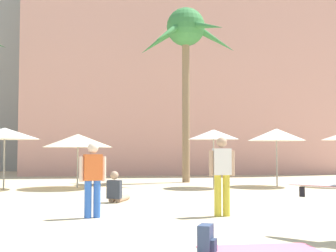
{
  "coord_description": "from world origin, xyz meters",
  "views": [
    {
      "loc": [
        -0.73,
        -5.33,
        1.48
      ],
      "look_at": [
        0.86,
        7.29,
        2.18
      ],
      "focal_mm": 48.32,
      "sensor_mm": 36.0,
      "label": 1
    }
  ],
  "objects": [
    {
      "name": "hotel_pink",
      "position": [
        4.58,
        27.05,
        7.36
      ],
      "size": [
        21.37,
        10.71,
        14.71
      ],
      "primitive_type": "cube",
      "color": "#DB9989",
      "rests_on": "ground"
    },
    {
      "name": "backpack",
      "position": [
        0.64,
        1.12,
        0.2
      ],
      "size": [
        0.32,
        0.35,
        0.42
      ],
      "rotation": [
        0.0,
        0.0,
        5.85
      ],
      "color": "#2F3D59",
      "rests_on": "ground"
    },
    {
      "name": "beach_towel",
      "position": [
        1.47,
        1.13,
        0.01
      ],
      "size": [
        1.77,
        1.07,
        0.01
      ],
      "primitive_type": "cube",
      "rotation": [
        0.0,
        0.0,
        0.01
      ],
      "color": "#EF6684",
      "rests_on": "ground"
    },
    {
      "name": "cafe_umbrella_0",
      "position": [
        -2.05,
        13.04,
        1.89
      ],
      "size": [
        2.78,
        2.78,
        2.16
      ],
      "color": "gray",
      "rests_on": "ground"
    },
    {
      "name": "palm_tree_left",
      "position": [
        2.81,
        15.86,
        6.97
      ],
      "size": [
        4.76,
        4.97,
        8.38
      ],
      "color": "#896B4C",
      "rests_on": "ground"
    },
    {
      "name": "cafe_umbrella_3",
      "position": [
        -4.83,
        12.78,
        2.16
      ],
      "size": [
        2.7,
        2.7,
        2.38
      ],
      "color": "gray",
      "rests_on": "ground"
    },
    {
      "name": "person_mid_right",
      "position": [
        -0.57,
        7.96,
        0.31
      ],
      "size": [
        0.7,
        1.04,
        0.9
      ],
      "rotation": [
        0.0,
        0.0,
        1.2
      ],
      "color": "tan",
      "rests_on": "ground"
    },
    {
      "name": "cafe_umbrella_1",
      "position": [
        3.38,
        12.56,
        2.15
      ],
      "size": [
        2.07,
        2.07,
        2.35
      ],
      "color": "gray",
      "rests_on": "ground"
    },
    {
      "name": "person_near_left",
      "position": [
        1.78,
        4.78,
        0.99
      ],
      "size": [
        0.6,
        0.25,
        1.8
      ],
      "rotation": [
        0.0,
        0.0,
        1.6
      ],
      "color": "gold",
      "rests_on": "ground"
    },
    {
      "name": "person_mid_center",
      "position": [
        -1.13,
        4.89,
        0.91
      ],
      "size": [
        0.61,
        0.31,
        1.67
      ],
      "rotation": [
        0.0,
        0.0,
        4.94
      ],
      "color": "blue",
      "rests_on": "ground"
    },
    {
      "name": "cafe_umbrella_5",
      "position": [
        6.16,
        12.92,
        2.16
      ],
      "size": [
        2.39,
        2.39,
        2.42
      ],
      "color": "gray",
      "rests_on": "ground"
    }
  ]
}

